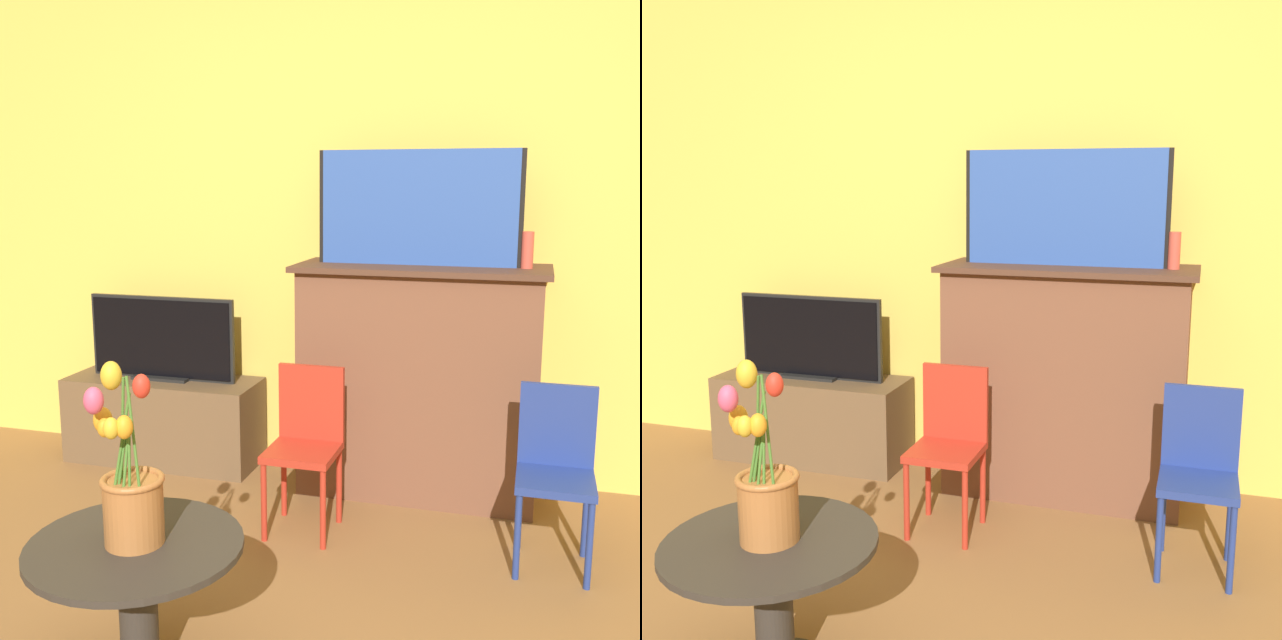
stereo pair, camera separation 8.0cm
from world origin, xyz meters
TOP-DOWN VIEW (x-y plane):
  - wall_back at (0.00, 2.13)m, footprint 8.00×0.06m
  - fireplace_mantel at (0.21, 1.89)m, footprint 1.11×0.47m
  - painting at (0.18, 1.89)m, footprint 0.90×0.03m
  - mantel_candle at (0.65, 1.89)m, footprint 0.05×0.05m
  - tv_stand at (-1.09, 1.90)m, footprint 0.98×0.36m
  - tv_monitor at (-1.09, 1.91)m, footprint 0.77×0.12m
  - chair_red at (-0.17, 1.39)m, footprint 0.28×0.28m
  - chair_blue at (0.80, 1.37)m, footprint 0.28×0.28m
  - side_table at (-0.33, 0.31)m, footprint 0.60×0.60m
  - vase_tulips at (-0.34, 0.30)m, footprint 0.20×0.20m

SIDE VIEW (x-z plane):
  - tv_stand at x=-1.09m, z-range 0.00..0.43m
  - side_table at x=-0.33m, z-range 0.07..0.50m
  - chair_red at x=-0.17m, z-range 0.05..0.72m
  - chair_blue at x=0.80m, z-range 0.05..0.72m
  - fireplace_mantel at x=0.21m, z-range 0.01..1.06m
  - vase_tulips at x=-0.34m, z-range 0.33..0.84m
  - tv_monitor at x=-1.09m, z-range 0.42..0.84m
  - mantel_candle at x=0.65m, z-range 1.05..1.21m
  - painting at x=0.18m, z-range 1.05..1.55m
  - wall_back at x=0.00m, z-range 0.00..2.70m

